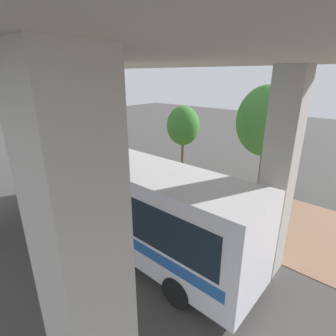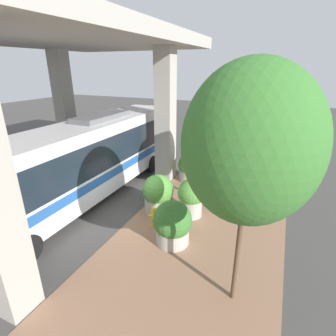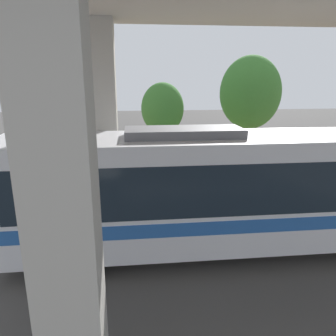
{
  "view_description": "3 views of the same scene",
  "coord_description": "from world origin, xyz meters",
  "px_view_note": "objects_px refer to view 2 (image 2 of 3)",
  "views": [
    {
      "loc": [
        8.8,
        7.35,
        6.71
      ],
      "look_at": [
        0.05,
        -0.42,
        2.53
      ],
      "focal_mm": 28.0,
      "sensor_mm": 36.0,
      "label": 1
    },
    {
      "loc": [
        -5.3,
        7.93,
        6.04
      ],
      "look_at": [
        -0.79,
        -2.23,
        1.71
      ],
      "focal_mm": 28.0,
      "sensor_mm": 36.0,
      "label": 2
    },
    {
      "loc": [
        11.72,
        -3.81,
        5.27
      ],
      "look_at": [
        0.1,
        -2.55,
        1.96
      ],
      "focal_mm": 35.0,
      "sensor_mm": 36.0,
      "label": 3
    }
  ],
  "objects_px": {
    "bus": "(88,157)",
    "fire_hydrant": "(154,217)",
    "planter_middle": "(191,197)",
    "planter_back": "(158,194)",
    "planter_front": "(172,224)",
    "street_tree_near": "(250,145)",
    "street_tree_far": "(234,128)",
    "planter_extra": "(189,168)"
  },
  "relations": [
    {
      "from": "planter_front",
      "to": "bus",
      "type": "bearing_deg",
      "value": -18.58
    },
    {
      "from": "street_tree_near",
      "to": "street_tree_far",
      "type": "relative_size",
      "value": 1.26
    },
    {
      "from": "bus",
      "to": "street_tree_far",
      "type": "distance_m",
      "value": 6.74
    },
    {
      "from": "bus",
      "to": "planter_middle",
      "type": "xyz_separation_m",
      "value": [
        -5.02,
        -0.35,
        -1.22
      ]
    },
    {
      "from": "fire_hydrant",
      "to": "street_tree_near",
      "type": "relative_size",
      "value": 0.14
    },
    {
      "from": "planter_front",
      "to": "street_tree_far",
      "type": "height_order",
      "value": "street_tree_far"
    },
    {
      "from": "bus",
      "to": "street_tree_far",
      "type": "relative_size",
      "value": 2.6
    },
    {
      "from": "fire_hydrant",
      "to": "planter_middle",
      "type": "distance_m",
      "value": 1.82
    },
    {
      "from": "planter_front",
      "to": "planter_extra",
      "type": "relative_size",
      "value": 1.08
    },
    {
      "from": "street_tree_near",
      "to": "street_tree_far",
      "type": "xyz_separation_m",
      "value": [
        1.15,
        -4.57,
        -0.65
      ]
    },
    {
      "from": "fire_hydrant",
      "to": "street_tree_far",
      "type": "xyz_separation_m",
      "value": [
        -2.42,
        -2.38,
        3.33
      ]
    },
    {
      "from": "planter_middle",
      "to": "planter_back",
      "type": "height_order",
      "value": "planter_back"
    },
    {
      "from": "street_tree_near",
      "to": "street_tree_far",
      "type": "height_order",
      "value": "street_tree_near"
    },
    {
      "from": "planter_front",
      "to": "street_tree_near",
      "type": "relative_size",
      "value": 0.26
    },
    {
      "from": "planter_middle",
      "to": "planter_back",
      "type": "bearing_deg",
      "value": 9.28
    },
    {
      "from": "fire_hydrant",
      "to": "planter_extra",
      "type": "height_order",
      "value": "planter_extra"
    },
    {
      "from": "bus",
      "to": "fire_hydrant",
      "type": "distance_m",
      "value": 4.43
    },
    {
      "from": "planter_back",
      "to": "planter_front",
      "type": "bearing_deg",
      "value": 128.68
    },
    {
      "from": "street_tree_far",
      "to": "street_tree_near",
      "type": "bearing_deg",
      "value": 104.09
    },
    {
      "from": "fire_hydrant",
      "to": "street_tree_near",
      "type": "bearing_deg",
      "value": 148.44
    },
    {
      "from": "fire_hydrant",
      "to": "planter_middle",
      "type": "xyz_separation_m",
      "value": [
        -1.05,
        -1.43,
        0.42
      ]
    },
    {
      "from": "planter_middle",
      "to": "planter_extra",
      "type": "distance_m",
      "value": 3.76
    },
    {
      "from": "planter_back",
      "to": "street_tree_far",
      "type": "distance_m",
      "value": 4.23
    },
    {
      "from": "fire_hydrant",
      "to": "street_tree_near",
      "type": "xyz_separation_m",
      "value": [
        -3.57,
        2.19,
        3.98
      ]
    },
    {
      "from": "planter_front",
      "to": "planter_middle",
      "type": "distance_m",
      "value": 2.04
    },
    {
      "from": "street_tree_far",
      "to": "fire_hydrant",
      "type": "bearing_deg",
      "value": 44.44
    },
    {
      "from": "planter_front",
      "to": "planter_middle",
      "type": "height_order",
      "value": "planter_middle"
    },
    {
      "from": "bus",
      "to": "planter_extra",
      "type": "bearing_deg",
      "value": -133.62
    },
    {
      "from": "planter_front",
      "to": "planter_back",
      "type": "xyz_separation_m",
      "value": [
        1.45,
        -1.81,
        0.04
      ]
    },
    {
      "from": "planter_back",
      "to": "bus",
      "type": "bearing_deg",
      "value": 1.84
    },
    {
      "from": "bus",
      "to": "fire_hydrant",
      "type": "relative_size",
      "value": 14.44
    },
    {
      "from": "fire_hydrant",
      "to": "planter_back",
      "type": "height_order",
      "value": "planter_back"
    },
    {
      "from": "planter_middle",
      "to": "street_tree_near",
      "type": "distance_m",
      "value": 5.67
    },
    {
      "from": "planter_front",
      "to": "street_tree_near",
      "type": "distance_m",
      "value": 4.69
    },
    {
      "from": "bus",
      "to": "fire_hydrant",
      "type": "height_order",
      "value": "bus"
    },
    {
      "from": "planter_extra",
      "to": "planter_middle",
      "type": "bearing_deg",
      "value": 111.1
    },
    {
      "from": "planter_back",
      "to": "street_tree_near",
      "type": "relative_size",
      "value": 0.27
    },
    {
      "from": "street_tree_near",
      "to": "street_tree_far",
      "type": "distance_m",
      "value": 4.76
    },
    {
      "from": "fire_hydrant",
      "to": "street_tree_near",
      "type": "height_order",
      "value": "street_tree_near"
    },
    {
      "from": "planter_back",
      "to": "street_tree_far",
      "type": "relative_size",
      "value": 0.35
    },
    {
      "from": "planter_front",
      "to": "planter_back",
      "type": "height_order",
      "value": "planter_back"
    },
    {
      "from": "planter_front",
      "to": "planter_middle",
      "type": "bearing_deg",
      "value": -89.56
    }
  ]
}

